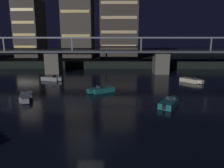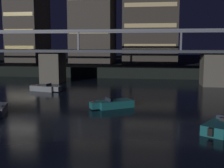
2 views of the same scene
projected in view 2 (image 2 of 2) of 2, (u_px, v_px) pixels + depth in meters
name	position (u px, v px, depth m)	size (l,w,h in m)	color
far_riverbank	(142.00, 62.00, 98.10)	(240.00, 80.00, 2.20)	black
river_bridge	(130.00, 60.00, 50.61)	(90.21, 6.40, 9.38)	#605B51
tower_west_low	(28.00, 23.00, 74.58)	(8.05, 11.16, 20.46)	#423D38
tower_central	(151.00, 17.00, 68.21)	(12.14, 13.06, 22.50)	#38332D
speedboat_near_right	(45.00, 88.00, 43.39)	(5.19, 2.74, 1.16)	gray
speedboat_mid_left	(113.00, 104.00, 31.85)	(4.80, 3.77, 1.16)	#196066
speedboat_far_left	(221.00, 126.00, 23.17)	(3.66, 4.85, 1.16)	#196066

